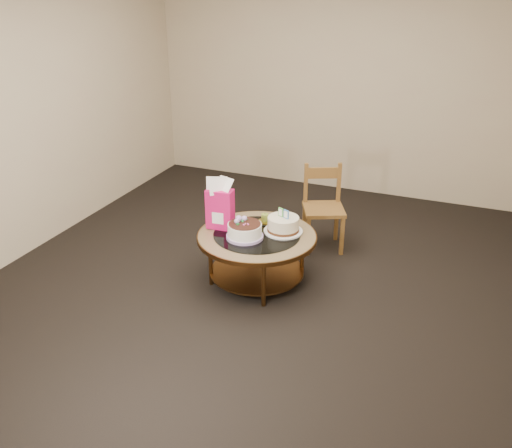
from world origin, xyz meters
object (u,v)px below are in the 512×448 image
at_px(coffee_table, 257,242).
at_px(decorated_cake, 245,231).
at_px(gift_bag, 220,204).
at_px(cream_cake, 283,225).
at_px(dining_chair, 323,207).

bearing_deg(coffee_table, decorated_cake, -122.48).
distance_m(coffee_table, decorated_cake, 0.19).
relative_size(coffee_table, gift_bag, 2.26).
height_order(coffee_table, gift_bag, gift_bag).
bearing_deg(gift_bag, coffee_table, -5.03).
bearing_deg(cream_cake, gift_bag, -143.78).
bearing_deg(decorated_cake, gift_bag, 158.59).
distance_m(coffee_table, cream_cake, 0.27).
height_order(decorated_cake, dining_chair, dining_chair).
height_order(coffee_table, decorated_cake, decorated_cake).
bearing_deg(cream_cake, decorated_cake, -115.12).
xyz_separation_m(gift_bag, dining_chair, (0.67, 0.88, -0.27)).
bearing_deg(coffee_table, cream_cake, 33.12).
height_order(gift_bag, dining_chair, gift_bag).
relative_size(decorated_cake, dining_chair, 0.38).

